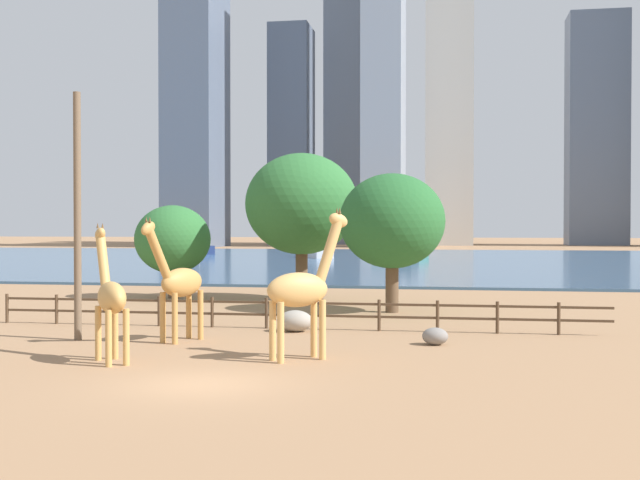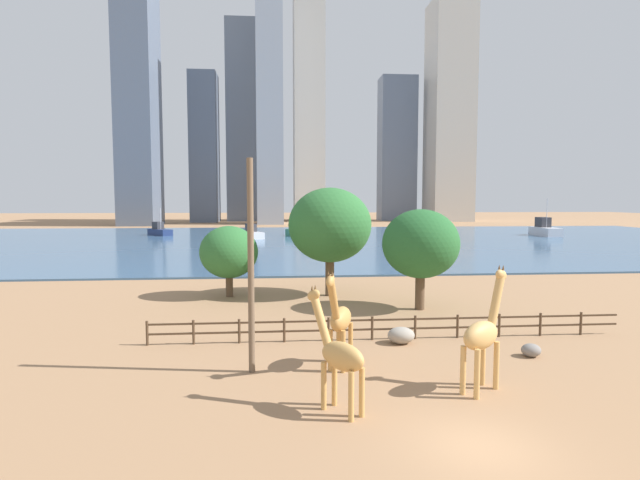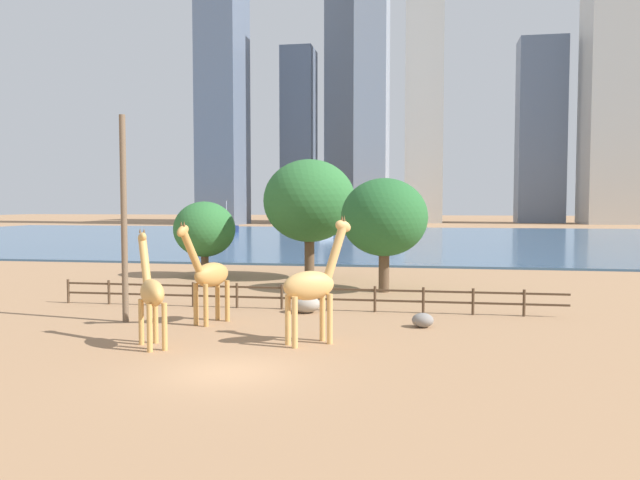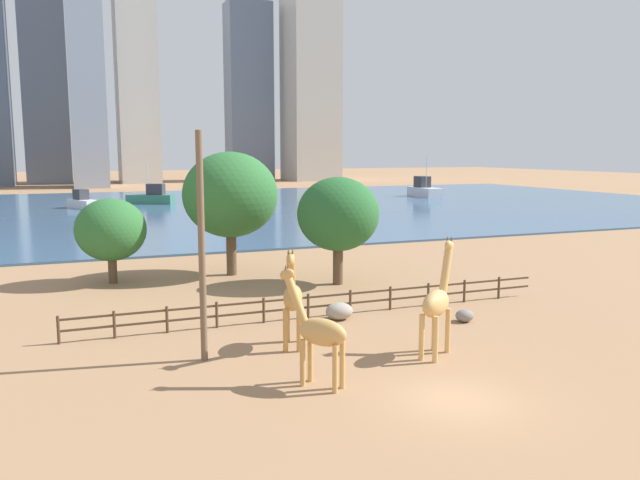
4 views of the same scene
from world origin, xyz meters
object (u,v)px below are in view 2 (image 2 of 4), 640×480
(boat_tug, at_px, (545,229))
(tree_right_tall, at_px, (229,252))
(boat_ferry, at_px, (305,231))
(giraffe_tall, at_px, (340,320))
(utility_pole, at_px, (251,267))
(giraffe_companion, at_px, (339,355))
(tree_center_broad, at_px, (421,244))
(giraffe_young, at_px, (483,334))
(tree_left_large, at_px, (330,225))
(boulder_by_pole, at_px, (531,350))
(boat_sailboat, at_px, (160,231))
(boat_barge, at_px, (252,233))
(boulder_near_fence, at_px, (401,335))

(boat_tug, bearing_deg, tree_right_tall, -42.26)
(boat_ferry, bearing_deg, tree_right_tall, 107.25)
(giraffe_tall, xyz_separation_m, utility_pole, (-3.95, -0.19, 2.49))
(giraffe_companion, xyz_separation_m, tree_center_broad, (7.69, 16.20, 2.49))
(tree_center_broad, bearing_deg, boat_ferry, 93.52)
(giraffe_young, xyz_separation_m, tree_left_large, (-3.97, 20.32, 3.31))
(tree_left_large, distance_m, tree_right_tall, 8.21)
(boat_ferry, relative_size, boat_tug, 0.89)
(boulder_by_pole, bearing_deg, giraffe_companion, -151.61)
(tree_right_tall, distance_m, boat_tug, 83.78)
(boat_tug, bearing_deg, tree_left_large, -38.07)
(tree_right_tall, height_order, boat_sailboat, boat_sailboat)
(boulder_by_pole, distance_m, tree_center_broad, 11.80)
(utility_pole, xyz_separation_m, tree_right_tall, (-2.62, 17.51, -1.19))
(giraffe_tall, relative_size, tree_right_tall, 0.84)
(giraffe_young, bearing_deg, boat_barge, 61.51)
(giraffe_young, relative_size, boat_tug, 0.57)
(giraffe_young, distance_m, boat_barge, 78.60)
(tree_right_tall, bearing_deg, boulder_by_pole, -45.73)
(utility_pole, bearing_deg, boulder_by_pole, 4.29)
(boat_barge, bearing_deg, boulder_by_pole, -12.31)
(tree_center_broad, relative_size, boat_barge, 1.04)
(boat_ferry, bearing_deg, boat_sailboat, 15.36)
(boulder_near_fence, height_order, boat_ferry, boat_ferry)
(boat_barge, bearing_deg, boat_tug, 66.84)
(boat_tug, bearing_deg, utility_pole, -33.70)
(boulder_by_pole, bearing_deg, boat_ferry, 94.82)
(giraffe_companion, relative_size, boulder_near_fence, 3.10)
(boat_tug, bearing_deg, boat_barge, -85.19)
(tree_center_broad, bearing_deg, utility_pole, -133.22)
(boat_sailboat, bearing_deg, tree_left_large, -18.73)
(boulder_near_fence, height_order, boat_sailboat, boat_sailboat)
(giraffe_companion, bearing_deg, tree_left_large, -43.35)
(tree_right_tall, bearing_deg, giraffe_companion, -74.81)
(giraffe_companion, distance_m, boulder_by_pole, 11.64)
(giraffe_young, height_order, tree_left_large, tree_left_large)
(boat_ferry, bearing_deg, giraffe_tall, 113.90)
(tree_left_large, relative_size, tree_center_broad, 1.23)
(boat_ferry, distance_m, boat_sailboat, 30.75)
(giraffe_young, bearing_deg, utility_pole, 124.30)
(tree_left_large, distance_m, boat_sailboat, 73.36)
(giraffe_tall, height_order, giraffe_companion, giraffe_tall)
(giraffe_tall, bearing_deg, boat_ferry, -160.51)
(giraffe_companion, height_order, tree_right_tall, tree_right_tall)
(giraffe_tall, xyz_separation_m, boat_sailboat, (-27.28, 84.54, -1.07))
(tree_center_broad, xyz_separation_m, boat_barge, (-14.63, 62.81, -3.43))
(tree_left_large, height_order, tree_right_tall, tree_left_large)
(tree_center_broad, bearing_deg, boulder_by_pole, -77.25)
(giraffe_tall, distance_m, boat_ferry, 78.90)
(boulder_near_fence, distance_m, tree_center_broad, 9.61)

